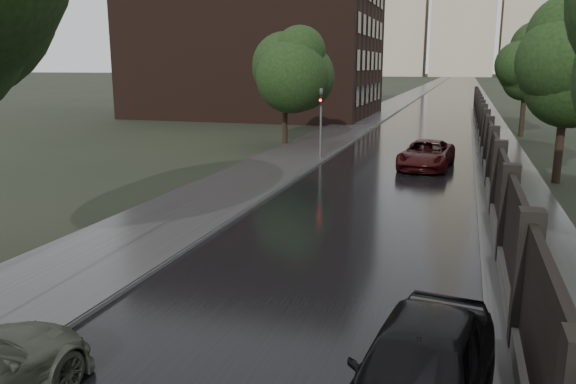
{
  "coord_description": "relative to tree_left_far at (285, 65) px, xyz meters",
  "views": [
    {
      "loc": [
        3.31,
        -5.53,
        5.19
      ],
      "look_at": [
        -1.58,
        10.14,
        1.5
      ],
      "focal_mm": 35.0,
      "sensor_mm": 36.0,
      "label": 1
    }
  ],
  "objects": [
    {
      "name": "road",
      "position": [
        8.0,
        160.0,
        -5.23
      ],
      "size": [
        8.0,
        420.0,
        0.02
      ],
      "primitive_type": "cube",
      "color": "black",
      "rests_on": "ground"
    },
    {
      "name": "brick_building",
      "position": [
        -10.0,
        22.0,
        4.76
      ],
      "size": [
        24.0,
        18.0,
        20.0
      ],
      "primitive_type": "cube",
      "color": "black",
      "rests_on": "ground"
    },
    {
      "name": "car_right_near",
      "position": [
        10.95,
        -27.83,
        -4.45
      ],
      "size": [
        2.5,
        4.89,
        1.59
      ],
      "primitive_type": "imported",
      "rotation": [
        0.0,
        0.0,
        -0.14
      ],
      "color": "black",
      "rests_on": "ground"
    },
    {
      "name": "verge_right",
      "position": [
        13.5,
        160.0,
        -5.2
      ],
      "size": [
        3.0,
        420.0,
        0.08
      ],
      "primitive_type": "cube",
      "color": "#2D2D2D",
      "rests_on": "ground"
    },
    {
      "name": "tree_right_b",
      "position": [
        15.5,
        -8.0,
        -0.29
      ],
      "size": [
        4.08,
        4.08,
        7.01
      ],
      "color": "black",
      "rests_on": "ground"
    },
    {
      "name": "fence_right",
      "position": [
        12.6,
        2.01,
        -4.23
      ],
      "size": [
        0.45,
        75.72,
        2.7
      ],
      "color": "#383533",
      "rests_on": "ground"
    },
    {
      "name": "sidewalk_left",
      "position": [
        2.0,
        160.0,
        -5.16
      ],
      "size": [
        4.0,
        420.0,
        0.16
      ],
      "primitive_type": "cube",
      "color": "#2D2D2D",
      "rests_on": "ground"
    },
    {
      "name": "tree_right_c",
      "position": [
        15.5,
        10.0,
        -0.29
      ],
      "size": [
        4.08,
        4.08,
        7.01
      ],
      "color": "black",
      "rests_on": "ground"
    },
    {
      "name": "traffic_light",
      "position": [
        3.7,
        -5.01,
        -2.84
      ],
      "size": [
        0.16,
        0.32,
        4.0
      ],
      "color": "#59595E",
      "rests_on": "ground"
    },
    {
      "name": "tree_left_far",
      "position": [
        0.0,
        0.0,
        0.0
      ],
      "size": [
        4.25,
        4.25,
        7.39
      ],
      "color": "black",
      "rests_on": "ground"
    },
    {
      "name": "car_right_far",
      "position": [
        9.6,
        -6.03,
        -4.51
      ],
      "size": [
        2.86,
        5.43,
        1.46
      ],
      "primitive_type": "imported",
      "rotation": [
        0.0,
        0.0,
        -0.09
      ],
      "color": "black",
      "rests_on": "ground"
    }
  ]
}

